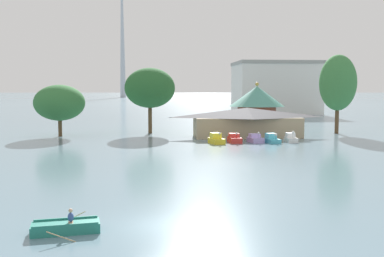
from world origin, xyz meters
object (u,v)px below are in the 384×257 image
(pedal_boat_white, at_px, (291,138))
(shoreline_tree_mid, at_px, (150,88))
(pedal_boat_cyan, at_px, (272,139))
(pedal_boat_lavender, at_px, (255,139))
(rowboat_with_rower, at_px, (66,227))
(boathouse, at_px, (247,122))
(pedal_boat_red, at_px, (234,139))
(pedal_boat_yellow, at_px, (216,139))
(background_building_block, at_px, (275,88))
(shoreline_tree_tall_left, at_px, (59,103))
(shoreline_tree_right, at_px, (338,83))
(green_roof_pavilion, at_px, (257,104))
(distant_broadcast_tower, at_px, (122,12))

(pedal_boat_white, bearing_deg, shoreline_tree_mid, -124.07)
(pedal_boat_cyan, relative_size, pedal_boat_white, 1.12)
(pedal_boat_lavender, relative_size, pedal_boat_cyan, 0.99)
(rowboat_with_rower, bearing_deg, boathouse, -122.50)
(pedal_boat_red, relative_size, pedal_boat_white, 1.06)
(pedal_boat_yellow, height_order, background_building_block, background_building_block)
(boathouse, xyz_separation_m, background_building_block, (22.60, 64.80, 5.54))
(pedal_boat_red, relative_size, pedal_boat_lavender, 0.96)
(shoreline_tree_tall_left, distance_m, shoreline_tree_right, 46.38)
(pedal_boat_cyan, height_order, pedal_boat_white, pedal_boat_white)
(pedal_boat_lavender, height_order, green_roof_pavilion, green_roof_pavilion)
(rowboat_with_rower, height_order, distant_broadcast_tower, distant_broadcast_tower)
(boathouse, bearing_deg, pedal_boat_red, -114.30)
(rowboat_with_rower, height_order, pedal_boat_cyan, pedal_boat_cyan)
(shoreline_tree_mid, xyz_separation_m, distant_broadcast_tower, (-27.24, 339.72, 70.12))
(pedal_boat_yellow, xyz_separation_m, pedal_boat_white, (10.94, 0.99, -0.07))
(boathouse, relative_size, shoreline_tree_mid, 1.60)
(pedal_boat_white, bearing_deg, pedal_boat_cyan, -76.94)
(pedal_boat_red, relative_size, shoreline_tree_mid, 0.26)
(rowboat_with_rower, distance_m, pedal_boat_red, 41.56)
(pedal_boat_lavender, height_order, shoreline_tree_right, shoreline_tree_right)
(pedal_boat_yellow, height_order, shoreline_tree_right, shoreline_tree_right)
(boathouse, bearing_deg, pedal_boat_cyan, -76.66)
(green_roof_pavilion, bearing_deg, pedal_boat_yellow, -115.87)
(pedal_boat_white, relative_size, shoreline_tree_mid, 0.25)
(pedal_boat_lavender, relative_size, distant_broadcast_tower, 0.02)
(pedal_boat_red, distance_m, shoreline_tree_mid, 20.42)
(shoreline_tree_tall_left, bearing_deg, pedal_boat_white, -17.21)
(rowboat_with_rower, xyz_separation_m, pedal_boat_yellow, (13.36, 37.40, 0.30))
(rowboat_with_rower, height_order, shoreline_tree_mid, shoreline_tree_mid)
(background_building_block, relative_size, distant_broadcast_tower, 0.13)
(rowboat_with_rower, xyz_separation_m, pedal_boat_cyan, (21.33, 37.82, 0.23))
(rowboat_with_rower, height_order, shoreline_tree_right, shoreline_tree_right)
(pedal_boat_cyan, bearing_deg, boathouse, -178.11)
(pedal_boat_red, distance_m, shoreline_tree_tall_left, 28.92)
(pedal_boat_lavender, bearing_deg, pedal_boat_cyan, 66.78)
(shoreline_tree_right, bearing_deg, pedal_boat_white, -135.43)
(green_roof_pavilion, bearing_deg, shoreline_tree_mid, -160.86)
(pedal_boat_yellow, distance_m, boathouse, 10.49)
(shoreline_tree_tall_left, relative_size, shoreline_tree_right, 0.62)
(shoreline_tree_mid, bearing_deg, pedal_boat_red, -51.06)
(rowboat_with_rower, bearing_deg, green_roof_pavilion, -121.54)
(distant_broadcast_tower, bearing_deg, rowboat_with_rower, -86.63)
(background_building_block, bearing_deg, pedal_boat_lavender, -107.64)
(green_roof_pavilion, bearing_deg, background_building_block, 70.70)
(shoreline_tree_mid, relative_size, shoreline_tree_right, 0.84)
(rowboat_with_rower, distance_m, boathouse, 49.76)
(pedal_boat_white, relative_size, green_roof_pavilion, 0.27)
(pedal_boat_white, bearing_deg, boathouse, -144.51)
(pedal_boat_lavender, xyz_separation_m, pedal_boat_cyan, (2.22, -0.58, 0.03))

